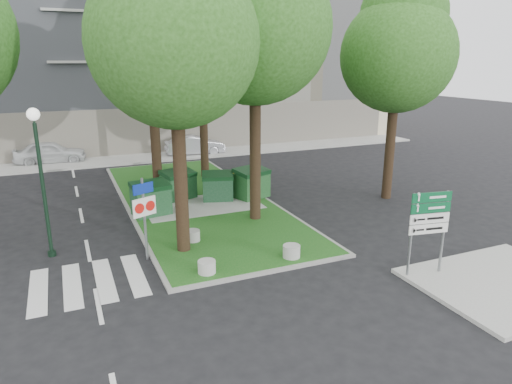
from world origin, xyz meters
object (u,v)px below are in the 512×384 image
car_silver (195,145)px  directional_sign (429,220)px  tree_median_near_right (257,12)px  bollard_mid (192,236)px  traffic_sign_pole (144,208)px  street_lamp (40,166)px  car_white (50,152)px  dumpster_b (178,185)px  tree_median_far (202,19)px  dumpster_c (218,186)px  bollard_left (207,267)px  tree_street_right (399,44)px  litter_bin (231,181)px  bollard_right (292,251)px  dumpster_a (151,199)px  tree_median_near_left (176,25)px  tree_median_mid (151,44)px  dumpster_d (252,183)px

car_silver → directional_sign: bearing=-172.7°
tree_median_near_right → bollard_mid: bearing=-155.6°
traffic_sign_pole → street_lamp: bearing=128.4°
car_white → directional_sign: bearing=-151.2°
tree_median_near_right → dumpster_b: 8.49m
tree_median_far → dumpster_c: size_ratio=7.32×
bollard_left → tree_median_near_right: bearing=50.1°
bollard_mid → street_lamp: street_lamp is taller
tree_street_right → litter_bin: bearing=147.6°
bollard_right → traffic_sign_pole: traffic_sign_pole is taller
dumpster_a → tree_median_far: bearing=43.1°
car_white → dumpster_c: bearing=-146.2°
bollard_mid → car_white: bearing=105.9°
tree_median_near_left → traffic_sign_pole: 5.70m
bollard_right → street_lamp: 8.47m
tree_median_mid → dumpster_a: bearing=-109.7°
tree_street_right → car_white: tree_street_right is taller
dumpster_d → bollard_right: 6.91m
bollard_mid → car_white: (-4.65, 16.35, 0.41)m
dumpster_c → litter_bin: (1.25, 1.63, -0.25)m
dumpster_c → bollard_mid: size_ratio=3.05×
tree_median_near_right → directional_sign: 9.45m
dumpster_a → bollard_left: (0.47, -6.14, -0.48)m
dumpster_b → tree_street_right: bearing=-38.6°
dumpster_b → traffic_sign_pole: bearing=-131.8°
car_white → car_silver: bearing=-93.0°
directional_sign → car_silver: size_ratio=0.63×
tree_median_near_right → litter_bin: 8.79m
bollard_mid → car_silver: size_ratio=0.13×
tree_median_mid → directional_sign: 13.52m
tree_median_near_left → dumpster_b: bearing=78.1°
tree_median_near_right → tree_median_mid: bearing=123.7°
tree_street_right → traffic_sign_pole: bearing=-167.5°
bollard_left → street_lamp: bearing=141.0°
traffic_sign_pole → car_silver: bearing=45.6°
traffic_sign_pole → car_silver: (6.25, 16.07, -1.11)m
tree_median_near_left → bollard_left: 7.30m
dumpster_a → bollard_mid: dumpster_a is taller
litter_bin → car_silver: size_ratio=0.19×
dumpster_a → traffic_sign_pole: bearing=-112.9°
dumpster_c → bollard_left: dumpster_c is taller
dumpster_d → bollard_right: dumpster_d is taller
dumpster_b → directional_sign: bearing=-83.8°
tree_median_near_left → street_lamp: tree_median_near_left is taller
dumpster_d → bollard_mid: (-4.01, -4.09, -0.49)m
tree_median_mid → dumpster_b: 6.28m
bollard_mid → tree_median_mid: bearing=89.0°
dumpster_c → tree_median_far: bearing=96.1°
tree_street_right → directional_sign: (-4.39, -7.16, -5.17)m
tree_median_far → dumpster_a: tree_median_far is taller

